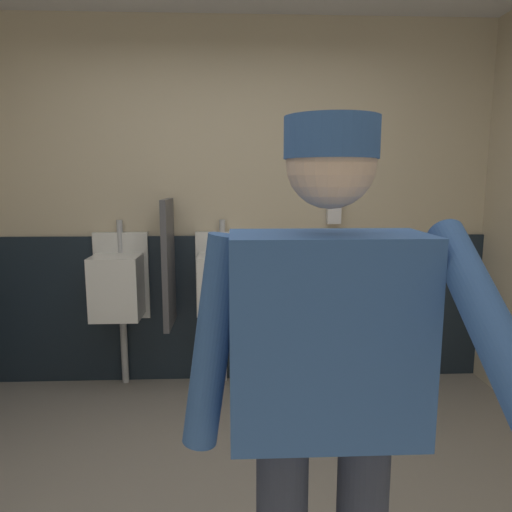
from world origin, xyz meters
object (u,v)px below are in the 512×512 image
object	(u,v)px
urinal_middle	(222,285)
soap_dispenser	(334,212)
urinal_left	(118,286)
person	(326,388)

from	to	relation	value
urinal_middle	soap_dispenser	world-z (taller)	soap_dispenser
urinal_middle	soap_dispenser	xyz separation A→B (m)	(0.83, 0.12, 0.52)
soap_dispenser	urinal_middle	bearing A→B (deg)	-171.79
urinal_left	person	xyz separation A→B (m)	(1.08, -2.22, 0.23)
urinal_middle	person	distance (m)	2.25
person	soap_dispenser	size ratio (longest dim) A/B	9.34
urinal_middle	person	world-z (taller)	person
urinal_left	soap_dispenser	world-z (taller)	soap_dispenser
urinal_left	soap_dispenser	xyz separation A→B (m)	(1.58, 0.12, 0.52)
urinal_middle	person	bearing A→B (deg)	-81.63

